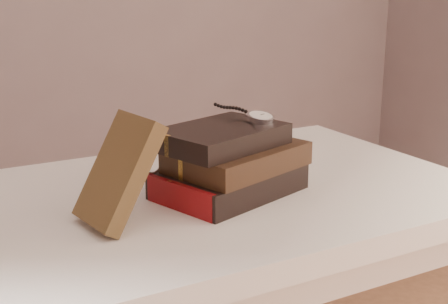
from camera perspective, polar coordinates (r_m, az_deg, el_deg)
table at (r=1.11m, az=-2.99°, el=-8.19°), size 1.00×0.60×0.75m
book_stack at (r=1.06m, az=0.53°, el=-0.96°), size 0.28×0.23×0.12m
journal at (r=0.93m, az=-9.58°, el=-1.79°), size 0.13×0.12×0.16m
pocket_watch at (r=1.08m, az=3.06°, el=3.28°), size 0.06×0.15×0.02m
eyeglasses at (r=1.05m, az=-5.81°, el=-0.43°), size 0.13×0.14×0.05m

